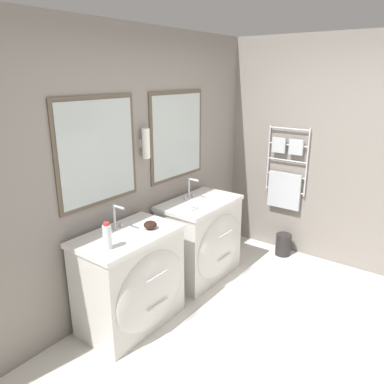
{
  "coord_description": "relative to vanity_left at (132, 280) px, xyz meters",
  "views": [
    {
      "loc": [
        -2.45,
        -0.74,
        2.17
      ],
      "look_at": [
        0.18,
        1.22,
        1.13
      ],
      "focal_mm": 35.0,
      "sensor_mm": 36.0,
      "label": 1
    }
  ],
  "objects": [
    {
      "name": "wall_back",
      "position": [
        0.45,
        0.37,
        0.86
      ],
      "size": [
        5.23,
        0.16,
        2.6
      ],
      "color": "gray",
      "rests_on": "ground_plane"
    },
    {
      "name": "toiletry_bottle",
      "position": [
        -0.29,
        -0.06,
        0.54
      ],
      "size": [
        0.07,
        0.07,
        0.22
      ],
      "color": "silver",
      "rests_on": "vanity_left"
    },
    {
      "name": "amenity_bowl",
      "position": [
        0.2,
        -0.05,
        0.47
      ],
      "size": [
        0.12,
        0.12,
        0.07
      ],
      "color": "black",
      "rests_on": "vanity_left"
    },
    {
      "name": "waste_bin",
      "position": [
        2.08,
        -0.52,
        -0.3
      ],
      "size": [
        0.19,
        0.19,
        0.27
      ],
      "color": "#282626",
      "rests_on": "ground_plane"
    },
    {
      "name": "ground_plane",
      "position": [
        0.45,
        -1.41,
        -0.45
      ],
      "size": [
        16.0,
        16.0,
        0.0
      ],
      "primitive_type": "plane",
      "color": "silver"
    },
    {
      "name": "faucet_left",
      "position": [
        0.0,
        0.17,
        0.55
      ],
      "size": [
        0.17,
        0.14,
        0.23
      ],
      "color": "silver",
      "rests_on": "vanity_left"
    },
    {
      "name": "soap_dish",
      "position": [
        0.8,
        -0.06,
        0.45
      ],
      "size": [
        0.1,
        0.07,
        0.04
      ],
      "color": "white",
      "rests_on": "vanity_right"
    },
    {
      "name": "vanity_right",
      "position": [
        1.06,
        0.0,
        0.0
      ],
      "size": [
        0.92,
        0.62,
        0.88
      ],
      "color": "silver",
      "rests_on": "ground_plane"
    },
    {
      "name": "faucet_right",
      "position": [
        1.06,
        0.17,
        0.55
      ],
      "size": [
        0.17,
        0.14,
        0.23
      ],
      "color": "silver",
      "rests_on": "vanity_right"
    },
    {
      "name": "wall_right",
      "position": [
        2.29,
        -0.61,
        0.85
      ],
      "size": [
        0.13,
        3.62,
        2.6
      ],
      "color": "gray",
      "rests_on": "ground_plane"
    },
    {
      "name": "vanity_left",
      "position": [
        0.0,
        0.0,
        0.0
      ],
      "size": [
        0.92,
        0.62,
        0.88
      ],
      "color": "silver",
      "rests_on": "ground_plane"
    }
  ]
}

